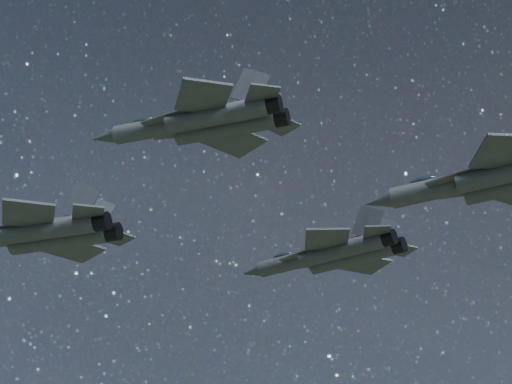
# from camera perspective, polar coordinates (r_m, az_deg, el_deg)

# --- Properties ---
(jet_lead) EXTENTS (19.33, 13.45, 4.86)m
(jet_lead) POSITION_cam_1_polar(r_m,az_deg,el_deg) (75.99, -14.36, -2.69)
(jet_lead) COLOR #333A40
(jet_left) EXTENTS (17.46, 11.46, 4.49)m
(jet_left) POSITION_cam_1_polar(r_m,az_deg,el_deg) (79.93, 5.18, -4.13)
(jet_left) COLOR #333A40
(jet_right) EXTENTS (15.51, 10.75, 3.90)m
(jet_right) POSITION_cam_1_polar(r_m,az_deg,el_deg) (60.04, -3.42, 4.72)
(jet_right) COLOR #333A40
(jet_slot) EXTENTS (19.57, 13.09, 4.95)m
(jet_slot) POSITION_cam_1_polar(r_m,az_deg,el_deg) (68.48, 16.02, 0.99)
(jet_slot) COLOR #333A40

